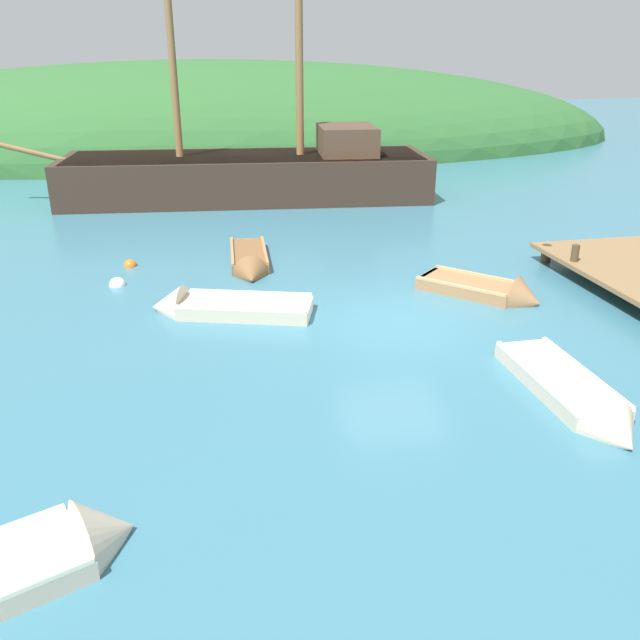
{
  "coord_description": "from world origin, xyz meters",
  "views": [
    {
      "loc": [
        -4.51,
        -13.29,
        5.81
      ],
      "look_at": [
        -1.79,
        -0.16,
        0.26
      ],
      "focal_mm": 37.41,
      "sensor_mm": 36.0,
      "label": 1
    }
  ],
  "objects": [
    {
      "name": "ground_plane",
      "position": [
        0.0,
        0.0,
        0.0
      ],
      "size": [
        120.0,
        120.0,
        0.0
      ],
      "primitive_type": "plane",
      "color": "teal"
    },
    {
      "name": "shore_hill",
      "position": [
        -2.61,
        30.26,
        0.0
      ],
      "size": [
        53.76,
        21.91,
        10.04
      ],
      "primitive_type": "ellipsoid",
      "color": "#2D602D",
      "rests_on": "ground"
    },
    {
      "name": "rowboat_outer_right",
      "position": [
        -2.81,
        4.77,
        0.08
      ],
      "size": [
        1.22,
        3.56,
        0.96
      ],
      "rotation": [
        0.0,
        0.0,
        4.65
      ],
      "color": "brown",
      "rests_on": "ground"
    },
    {
      "name": "rowboat_outer_left",
      "position": [
        -3.9,
        1.35,
        0.1
      ],
      "size": [
        3.92,
        2.22,
        1.11
      ],
      "rotation": [
        0.0,
        0.0,
        2.83
      ],
      "color": "beige",
      "rests_on": "ground"
    },
    {
      "name": "buoy_orange",
      "position": [
        -6.12,
        5.5,
        0.0
      ],
      "size": [
        0.38,
        0.38,
        0.38
      ],
      "primitive_type": "sphere",
      "color": "orange",
      "rests_on": "ground"
    },
    {
      "name": "rowboat_far",
      "position": [
        -6.66,
        -6.54,
        0.08
      ],
      "size": [
        3.46,
        2.4,
        1.17
      ],
      "rotation": [
        0.0,
        0.0,
        0.41
      ],
      "color": "beige",
      "rests_on": "ground"
    },
    {
      "name": "sailing_ship",
      "position": [
        -1.74,
        13.79,
        0.63
      ],
      "size": [
        17.27,
        5.59,
        11.52
      ],
      "rotation": [
        0.0,
        0.0,
        3.04
      ],
      "color": "#38281E",
      "rests_on": "ground"
    },
    {
      "name": "rowboat_near_dock",
      "position": [
        2.81,
        1.11,
        0.09
      ],
      "size": [
        2.93,
        3.02,
        1.13
      ],
      "rotation": [
        0.0,
        0.0,
        5.46
      ],
      "color": "#9E7047",
      "rests_on": "ground"
    },
    {
      "name": "rowboat_center",
      "position": [
        1.94,
        -4.23,
        0.09
      ],
      "size": [
        1.08,
        3.67,
        1.02
      ],
      "rotation": [
        0.0,
        0.0,
        4.71
      ],
      "color": "beige",
      "rests_on": "ground"
    },
    {
      "name": "buoy_white",
      "position": [
        -6.36,
        3.86,
        0.0
      ],
      "size": [
        0.44,
        0.44,
        0.44
      ],
      "primitive_type": "sphere",
      "color": "white",
      "rests_on": "ground"
    }
  ]
}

